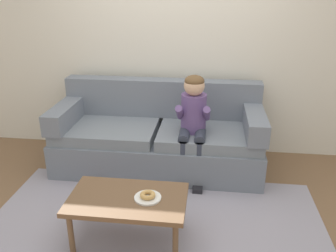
% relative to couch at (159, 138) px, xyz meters
% --- Properties ---
extents(ground, '(10.00, 10.00, 0.00)m').
position_rel_couch_xyz_m(ground, '(0.12, -0.85, -0.34)').
color(ground, brown).
extents(wall_back, '(8.00, 0.10, 2.80)m').
position_rel_couch_xyz_m(wall_back, '(0.12, 0.55, 1.06)').
color(wall_back, silver).
rests_on(wall_back, ground).
extents(area_rug, '(2.91, 1.65, 0.01)m').
position_rel_couch_xyz_m(area_rug, '(0.12, -1.10, -0.33)').
color(area_rug, '#9993A3').
rests_on(area_rug, ground).
extents(couch, '(2.24, 0.90, 0.93)m').
position_rel_couch_xyz_m(couch, '(0.00, 0.00, 0.00)').
color(couch, slate).
rests_on(couch, ground).
extents(coffee_table, '(0.92, 0.54, 0.40)m').
position_rel_couch_xyz_m(coffee_table, '(-0.05, -1.29, 0.02)').
color(coffee_table, brown).
rests_on(coffee_table, ground).
extents(person_child, '(0.34, 0.58, 1.10)m').
position_rel_couch_xyz_m(person_child, '(0.39, -0.21, 0.33)').
color(person_child, '#664C84').
rests_on(person_child, ground).
extents(plate, '(0.21, 0.21, 0.01)m').
position_rel_couch_xyz_m(plate, '(0.11, -1.29, 0.07)').
color(plate, white).
rests_on(plate, coffee_table).
extents(donut, '(0.16, 0.16, 0.04)m').
position_rel_couch_xyz_m(donut, '(0.11, -1.29, 0.10)').
color(donut, tan).
rests_on(donut, plate).
extents(toy_controller, '(0.23, 0.09, 0.05)m').
position_rel_couch_xyz_m(toy_controller, '(-0.57, -0.76, -0.31)').
color(toy_controller, red).
rests_on(toy_controller, ground).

